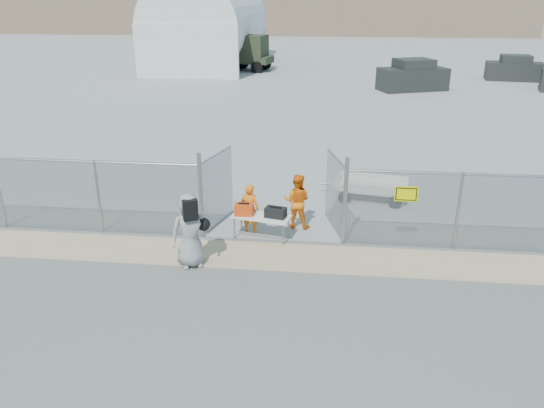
# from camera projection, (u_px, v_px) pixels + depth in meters

# --- Properties ---
(ground) EXTENTS (160.00, 160.00, 0.00)m
(ground) POSITION_uv_depth(u_px,v_px,m) (263.00, 275.00, 13.21)
(ground) COLOR #505050
(tarmac_inside) EXTENTS (160.00, 80.00, 0.01)m
(tarmac_inside) POSITION_uv_depth(u_px,v_px,m) (316.00, 63.00, 51.95)
(tarmac_inside) COLOR gray
(tarmac_inside) RESTS_ON ground
(dirt_strip) EXTENTS (44.00, 1.60, 0.01)m
(dirt_strip) POSITION_uv_depth(u_px,v_px,m) (268.00, 256.00, 14.13)
(dirt_strip) COLOR tan
(dirt_strip) RESTS_ON ground
(distant_hills) EXTENTS (140.00, 6.00, 9.00)m
(distant_hills) POSITION_uv_depth(u_px,v_px,m) (356.00, 6.00, 82.98)
(distant_hills) COLOR #7F684F
(distant_hills) RESTS_ON ground
(chain_link_fence) EXTENTS (40.00, 0.20, 2.20)m
(chain_link_fence) POSITION_uv_depth(u_px,v_px,m) (272.00, 204.00, 14.64)
(chain_link_fence) COLOR gray
(chain_link_fence) RESTS_ON ground
(quonset_hangar) EXTENTS (9.00, 18.00, 8.00)m
(quonset_hangar) POSITION_uv_depth(u_px,v_px,m) (210.00, 21.00, 49.62)
(quonset_hangar) COLOR silver
(quonset_hangar) RESTS_ON ground
(folding_table) EXTENTS (1.73, 0.99, 0.69)m
(folding_table) POSITION_uv_depth(u_px,v_px,m) (261.00, 227.00, 15.04)
(folding_table) COLOR silver
(folding_table) RESTS_ON ground
(orange_bag) EXTENTS (0.53, 0.36, 0.32)m
(orange_bag) POSITION_uv_depth(u_px,v_px,m) (244.00, 209.00, 14.93)
(orange_bag) COLOR red
(orange_bag) RESTS_ON folding_table
(black_duffel) EXTENTS (0.63, 0.46, 0.28)m
(black_duffel) POSITION_uv_depth(u_px,v_px,m) (276.00, 212.00, 14.78)
(black_duffel) COLOR black
(black_duffel) RESTS_ON folding_table
(security_worker_left) EXTENTS (0.61, 0.46, 1.49)m
(security_worker_left) POSITION_uv_depth(u_px,v_px,m) (250.00, 209.00, 15.26)
(security_worker_left) COLOR orange
(security_worker_left) RESTS_ON ground
(security_worker_right) EXTENTS (0.89, 0.74, 1.66)m
(security_worker_right) POSITION_uv_depth(u_px,v_px,m) (297.00, 201.00, 15.58)
(security_worker_right) COLOR orange
(security_worker_right) RESTS_ON ground
(visitor) EXTENTS (1.13, 0.97, 1.95)m
(visitor) POSITION_uv_depth(u_px,v_px,m) (190.00, 230.00, 13.32)
(visitor) COLOR gray
(visitor) RESTS_ON ground
(utility_trailer) EXTENTS (3.27, 2.08, 0.74)m
(utility_trailer) POSITION_uv_depth(u_px,v_px,m) (372.00, 188.00, 17.92)
(utility_trailer) COLOR silver
(utility_trailer) RESTS_ON ground
(military_truck) EXTENTS (6.74, 3.56, 3.05)m
(military_truck) POSITION_uv_depth(u_px,v_px,m) (236.00, 53.00, 46.92)
(military_truck) COLOR #2B321F
(military_truck) RESTS_ON ground
(parked_vehicle_near) EXTENTS (5.14, 3.65, 2.12)m
(parked_vehicle_near) POSITION_uv_depth(u_px,v_px,m) (413.00, 75.00, 37.41)
(parked_vehicle_near) COLOR #242624
(parked_vehicle_near) RESTS_ON ground
(parked_vehicle_mid) EXTENTS (4.42, 2.47, 1.90)m
(parked_vehicle_mid) POSITION_uv_depth(u_px,v_px,m) (514.00, 68.00, 41.67)
(parked_vehicle_mid) COLOR #242624
(parked_vehicle_mid) RESTS_ON ground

